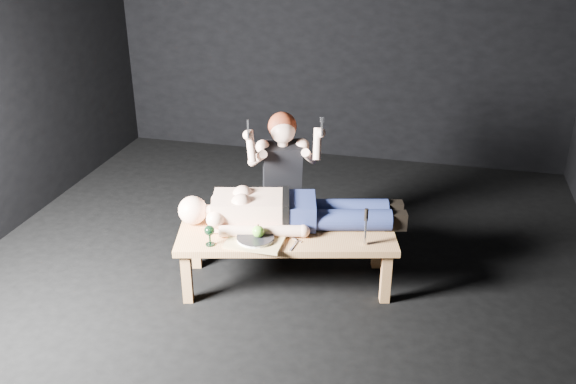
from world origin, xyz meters
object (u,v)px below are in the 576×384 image
object	(u,v)px
carving_knife	(366,227)
table	(286,258)
kneeling_woman	(282,178)
goblet	(210,235)
lying_man	(293,207)
serving_tray	(255,241)

from	to	relation	value
carving_knife	table	bearing A→B (deg)	160.98
kneeling_woman	goblet	distance (m)	0.94
kneeling_woman	goblet	xyz separation A→B (m)	(-0.30, -0.88, -0.10)
lying_man	kneeling_woman	size ratio (longest dim) A/B	1.36
kneeling_woman	goblet	world-z (taller)	kneeling_woman
kneeling_woman	serving_tray	size ratio (longest dim) A/B	3.13
table	goblet	size ratio (longest dim) A/B	10.41
serving_tray	goblet	size ratio (longest dim) A/B	2.59
goblet	kneeling_woman	bearing A→B (deg)	71.01
lying_man	goblet	size ratio (longest dim) A/B	11.06
table	goblet	xyz separation A→B (m)	(-0.48, -0.32, 0.30)
table	goblet	distance (m)	0.65
serving_tray	goblet	world-z (taller)	goblet
goblet	carving_knife	xyz separation A→B (m)	(1.07, 0.27, 0.06)
goblet	table	bearing A→B (deg)	33.85
lying_man	carving_knife	world-z (taller)	carving_knife
lying_man	goblet	distance (m)	0.68
kneeling_woman	serving_tray	xyz separation A→B (m)	(-0.00, -0.77, -0.16)
kneeling_woman	carving_knife	xyz separation A→B (m)	(0.76, -0.61, -0.03)
lying_man	table	bearing A→B (deg)	-112.87
table	serving_tray	distance (m)	0.36
table	carving_knife	xyz separation A→B (m)	(0.59, -0.06, 0.37)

